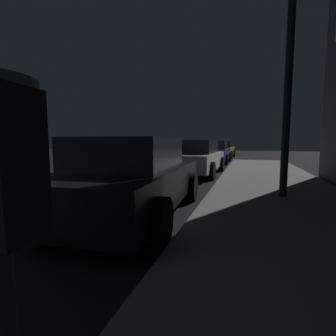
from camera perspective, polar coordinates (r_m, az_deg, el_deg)
The scene contains 5 objects.
car_black at distance 4.62m, azimuth -8.13°, elevation -2.18°, with size 2.17×4.35×1.43m.
car_white at distance 10.39m, azimuth 6.51°, elevation 2.48°, with size 2.05×4.55×1.43m.
car_blue at distance 16.19m, azimuth 10.55°, elevation 3.68°, with size 2.00×4.47×1.43m.
car_yellow_cab at distance 21.70m, azimuth 12.37°, elevation 4.19°, with size 2.07×4.26×1.43m.
street_lamp at distance 6.46m, azimuth 26.54°, elevation 27.57°, with size 0.44×0.44×5.50m.
Camera 1 is at (4.84, 0.45, 1.36)m, focal length 26.44 mm.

